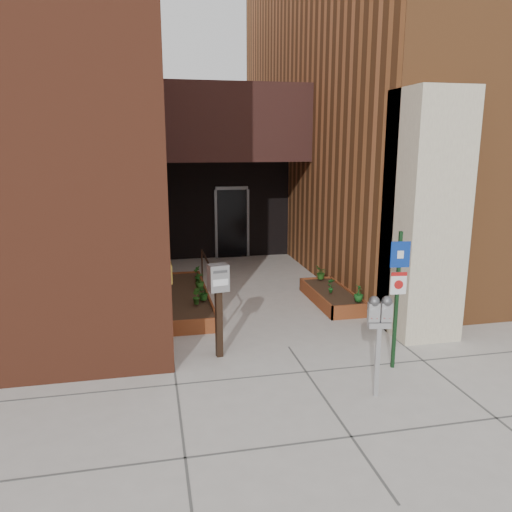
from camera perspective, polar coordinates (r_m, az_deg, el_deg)
ground at (r=8.86m, az=3.75°, el=-10.33°), size 80.00×80.00×0.00m
architecture at (r=14.96m, az=-4.23°, el=18.49°), size 20.00×14.60×10.00m
planter_left at (r=11.08m, az=-7.86°, el=-4.93°), size 0.90×3.60×0.30m
planter_right at (r=11.26m, az=8.59°, el=-4.65°), size 0.80×2.20×0.30m
handrail at (r=10.90m, az=-5.31°, el=-1.79°), size 0.04×3.34×0.90m
parking_meter at (r=7.05m, az=13.94°, el=-7.03°), size 0.34×0.18×1.46m
sign_post at (r=7.92m, az=15.91°, el=-3.30°), size 0.30×0.08×2.19m
payment_dropbox at (r=8.12m, az=-4.32°, el=-3.99°), size 0.35×0.29×1.58m
shrub_left_a at (r=10.40m, az=-5.99°, el=-4.15°), size 0.37×0.37×0.32m
shrub_left_b at (r=10.16m, az=-6.88°, el=-4.60°), size 0.21×0.21×0.32m
shrub_left_c at (r=11.20m, az=-6.46°, el=-2.82°), size 0.25×0.25×0.36m
shrub_left_d at (r=11.79m, az=-6.76°, el=-2.03°), size 0.24×0.24×0.37m
shrub_right_a at (r=10.46m, az=11.66°, el=-4.17°), size 0.22×0.22×0.35m
shrub_right_b at (r=10.97m, az=8.58°, el=-3.33°), size 0.18×0.18×0.33m
shrub_right_c at (r=12.01m, az=7.46°, el=-1.87°), size 0.36×0.36×0.33m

